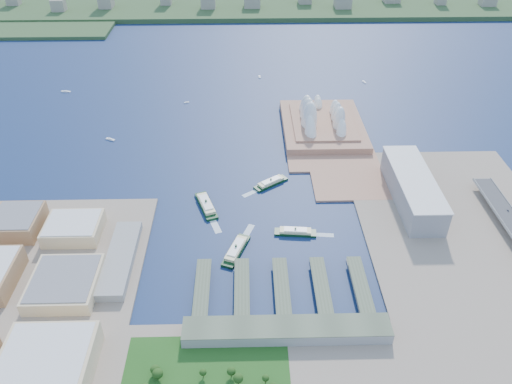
{
  "coord_description": "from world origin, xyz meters",
  "views": [
    {
      "loc": [
        -21.95,
        -444.85,
        397.19
      ],
      "look_at": [
        -9.34,
        81.02,
        18.0
      ],
      "focal_mm": 35.0,
      "sensor_mm": 36.0,
      "label": 1
    }
  ],
  "objects_px": {
    "opera_house": "(324,112)",
    "ferry_c": "(236,248)",
    "toaster_building": "(412,189)",
    "ferry_d": "(295,231)",
    "ferry_b": "(271,181)",
    "car_c": "(508,211)",
    "ferry_a": "(206,204)"
  },
  "relations": [
    {
      "from": "toaster_building",
      "to": "car_c",
      "type": "relative_size",
      "value": 36.67
    },
    {
      "from": "ferry_c",
      "to": "car_c",
      "type": "distance_m",
      "value": 342.77
    },
    {
      "from": "ferry_c",
      "to": "ferry_d",
      "type": "bearing_deg",
      "value": -135.31
    },
    {
      "from": "toaster_building",
      "to": "opera_house",
      "type": "bearing_deg",
      "value": 114.23
    },
    {
      "from": "ferry_a",
      "to": "ferry_d",
      "type": "height_order",
      "value": "ferry_a"
    },
    {
      "from": "toaster_building",
      "to": "ferry_c",
      "type": "distance_m",
      "value": 248.53
    },
    {
      "from": "ferry_a",
      "to": "ferry_d",
      "type": "bearing_deg",
      "value": -45.84
    },
    {
      "from": "ferry_b",
      "to": "ferry_d",
      "type": "distance_m",
      "value": 108.85
    },
    {
      "from": "opera_house",
      "to": "ferry_d",
      "type": "distance_m",
      "value": 272.19
    },
    {
      "from": "ferry_a",
      "to": "toaster_building",
      "type": "bearing_deg",
      "value": -17.88
    },
    {
      "from": "ferry_b",
      "to": "ferry_d",
      "type": "bearing_deg",
      "value": -22.52
    },
    {
      "from": "ferry_b",
      "to": "ferry_c",
      "type": "bearing_deg",
      "value": -54.65
    },
    {
      "from": "opera_house",
      "to": "ferry_b",
      "type": "relative_size",
      "value": 3.49
    },
    {
      "from": "toaster_building",
      "to": "ferry_d",
      "type": "bearing_deg",
      "value": -158.51
    },
    {
      "from": "opera_house",
      "to": "ferry_d",
      "type": "relative_size",
      "value": 3.55
    },
    {
      "from": "toaster_building",
      "to": "ferry_c",
      "type": "relative_size",
      "value": 2.69
    },
    {
      "from": "ferry_c",
      "to": "ferry_a",
      "type": "bearing_deg",
      "value": -44.18
    },
    {
      "from": "ferry_b",
      "to": "opera_house",
      "type": "bearing_deg",
      "value": 113.69
    },
    {
      "from": "toaster_building",
      "to": "ferry_d",
      "type": "height_order",
      "value": "toaster_building"
    },
    {
      "from": "ferry_c",
      "to": "ferry_d",
      "type": "height_order",
      "value": "ferry_c"
    },
    {
      "from": "opera_house",
      "to": "ferry_a",
      "type": "bearing_deg",
      "value": -131.07
    },
    {
      "from": "ferry_b",
      "to": "ferry_d",
      "type": "xyz_separation_m",
      "value": [
        24.7,
        -106.01,
        -0.08
      ]
    },
    {
      "from": "ferry_c",
      "to": "ferry_d",
      "type": "xyz_separation_m",
      "value": [
        71.95,
        31.08,
        -0.65
      ]
    },
    {
      "from": "opera_house",
      "to": "ferry_a",
      "type": "distance_m",
      "value": 274.62
    },
    {
      "from": "ferry_c",
      "to": "ferry_d",
      "type": "relative_size",
      "value": 1.14
    },
    {
      "from": "ferry_c",
      "to": "ferry_d",
      "type": "distance_m",
      "value": 78.38
    },
    {
      "from": "opera_house",
      "to": "ferry_c",
      "type": "distance_m",
      "value": 325.99
    },
    {
      "from": "ferry_a",
      "to": "ferry_b",
      "type": "distance_m",
      "value": 100.28
    },
    {
      "from": "opera_house",
      "to": "car_c",
      "type": "distance_m",
      "value": 314.31
    },
    {
      "from": "car_c",
      "to": "ferry_d",
      "type": "bearing_deg",
      "value": -175.84
    },
    {
      "from": "opera_house",
      "to": "ferry_b",
      "type": "bearing_deg",
      "value": -120.67
    },
    {
      "from": "ferry_c",
      "to": "car_c",
      "type": "height_order",
      "value": "car_c"
    }
  ]
}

